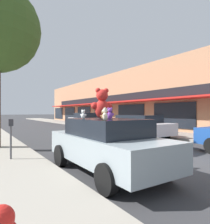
% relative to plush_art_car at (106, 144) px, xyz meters
% --- Properties ---
extents(ground_plane, '(260.00, 260.00, 0.00)m').
position_rel_plush_art_car_xyz_m(ground_plane, '(2.85, -0.01, -0.78)').
color(ground_plane, '#333335').
extents(storefront_row, '(16.48, 41.30, 6.08)m').
position_rel_plush_art_car_xyz_m(storefront_row, '(17.46, 13.40, 2.26)').
color(storefront_row, tan).
rests_on(storefront_row, ground_plane).
extents(plush_art_car, '(1.89, 4.10, 1.47)m').
position_rel_plush_art_car_xyz_m(plush_art_car, '(0.00, 0.00, 0.00)').
color(plush_art_car, '#8C999E').
rests_on(plush_art_car, ground_plane).
extents(teddy_bear_giant, '(0.66, 0.45, 0.87)m').
position_rel_plush_art_car_xyz_m(teddy_bear_giant, '(0.03, 0.27, 1.11)').
color(teddy_bear_giant, red).
rests_on(teddy_bear_giant, plush_art_car).
extents(teddy_bear_purple, '(0.23, 0.17, 0.30)m').
position_rel_plush_art_car_xyz_m(teddy_bear_purple, '(-0.12, -0.35, 0.83)').
color(teddy_bear_purple, purple).
rests_on(teddy_bear_purple, plush_art_car).
extents(teddy_bear_white, '(0.17, 0.17, 0.25)m').
position_rel_plush_art_car_xyz_m(teddy_bear_white, '(-0.54, 0.34, 0.81)').
color(teddy_bear_white, white).
rests_on(teddy_bear_white, plush_art_car).
extents(teddy_bear_pink, '(0.25, 0.24, 0.37)m').
position_rel_plush_art_car_xyz_m(teddy_bear_pink, '(0.36, 0.46, 0.86)').
color(teddy_bear_pink, pink).
rests_on(teddy_bear_pink, plush_art_car).
extents(teddy_bear_cream, '(0.18, 0.21, 0.29)m').
position_rel_plush_art_car_xyz_m(teddy_bear_cream, '(-0.62, -0.90, 0.82)').
color(teddy_bear_cream, beige).
rests_on(teddy_bear_cream, plush_art_car).
extents(teddy_bear_brown, '(0.16, 0.14, 0.22)m').
position_rel_plush_art_car_xyz_m(teddy_bear_brown, '(-0.40, -0.47, 0.79)').
color(teddy_bear_brown, olive).
rests_on(teddy_bear_brown, plush_art_car).
extents(parked_car_far_center, '(1.95, 4.67, 1.45)m').
position_rel_plush_art_car_xyz_m(parked_car_far_center, '(5.69, 4.96, 0.01)').
color(parked_car_far_center, silver).
rests_on(parked_car_far_center, ground_plane).
extents(parked_car_far_right, '(1.88, 4.59, 1.57)m').
position_rel_plush_art_car_xyz_m(parked_car_far_right, '(5.69, 12.20, 0.04)').
color(parked_car_far_right, '#B7B7BC').
rests_on(parked_car_far_right, ground_plane).
extents(parking_meter, '(0.14, 0.10, 1.27)m').
position_rel_plush_art_car_xyz_m(parking_meter, '(-2.08, 2.39, 0.18)').
color(parking_meter, '#4C4C51').
rests_on(parking_meter, sidewalk_near).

